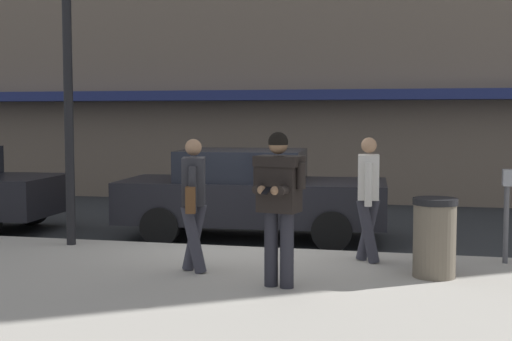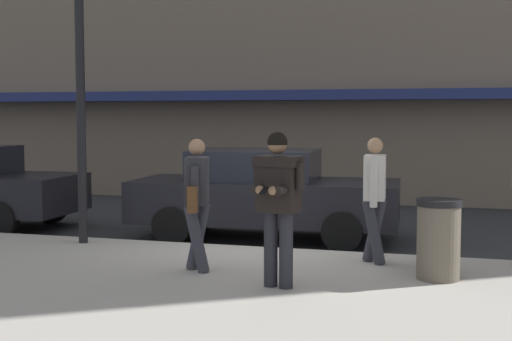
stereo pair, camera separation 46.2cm
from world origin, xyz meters
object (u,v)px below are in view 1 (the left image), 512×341
at_px(man_texting_on_phone, 279,192).
at_px(parked_sedan_mid, 251,193).
at_px(street_lamp_post, 67,48).
at_px(parking_meter, 507,202).
at_px(pedestrian_in_light_coat, 368,191).
at_px(pedestrian_with_bag, 194,197).
at_px(trash_bin, 435,237).

bearing_deg(man_texting_on_phone, parked_sedan_mid, 108.01).
distance_m(parked_sedan_mid, man_texting_on_phone, 4.03).
relative_size(parked_sedan_mid, street_lamp_post, 0.94).
bearing_deg(man_texting_on_phone, parking_meter, 36.28).
bearing_deg(parked_sedan_mid, pedestrian_in_light_coat, -44.63).
bearing_deg(street_lamp_post, pedestrian_with_bag, -29.89).
relative_size(man_texting_on_phone, pedestrian_in_light_coat, 1.06).
bearing_deg(trash_bin, street_lamp_post, 169.50).
xyz_separation_m(parked_sedan_mid, parking_meter, (3.96, -1.81, 0.18)).
height_order(pedestrian_in_light_coat, street_lamp_post, street_lamp_post).
bearing_deg(trash_bin, parked_sedan_mid, 136.44).
bearing_deg(pedestrian_in_light_coat, parked_sedan_mid, 135.37).
distance_m(parked_sedan_mid, pedestrian_with_bag, 3.27).
relative_size(pedestrian_in_light_coat, street_lamp_post, 0.35).
bearing_deg(parked_sedan_mid, man_texting_on_phone, -71.99).
distance_m(parking_meter, trash_bin, 1.46).
bearing_deg(parked_sedan_mid, street_lamp_post, -142.36).
xyz_separation_m(man_texting_on_phone, pedestrian_in_light_coat, (0.91, 1.69, -0.14)).
bearing_deg(pedestrian_with_bag, man_texting_on_phone, -24.41).
distance_m(parked_sedan_mid, trash_bin, 4.16).
relative_size(pedestrian_in_light_coat, parking_meter, 1.34).
distance_m(pedestrian_in_light_coat, parking_meter, 1.85).
xyz_separation_m(parked_sedan_mid, street_lamp_post, (-2.41, -1.86, 2.35)).
bearing_deg(trash_bin, pedestrian_in_light_coat, 139.28).
distance_m(man_texting_on_phone, street_lamp_post, 4.55).
height_order(pedestrian_in_light_coat, trash_bin, pedestrian_in_light_coat).
distance_m(street_lamp_post, parking_meter, 6.73).
height_order(man_texting_on_phone, street_lamp_post, street_lamp_post).
relative_size(parked_sedan_mid, trash_bin, 4.70).
xyz_separation_m(parked_sedan_mid, pedestrian_with_bag, (0.03, -3.26, 0.32)).
bearing_deg(pedestrian_in_light_coat, man_texting_on_phone, -118.22).
relative_size(parking_meter, trash_bin, 1.30).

